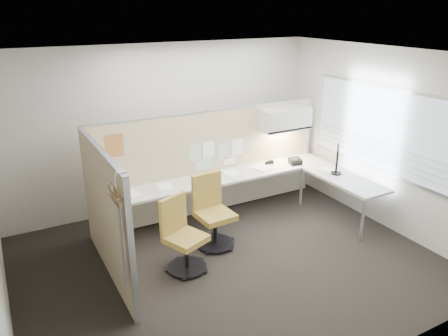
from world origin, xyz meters
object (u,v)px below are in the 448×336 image
desk (244,183)px  phone (295,161)px  monitor (337,159)px  chair_left (182,237)px  chair_right (212,213)px

desk → phone: 1.08m
desk → monitor: size_ratio=8.59×
chair_left → phone: bearing=-0.9°
desk → phone: size_ratio=16.57×
chair_left → phone: 2.81m
chair_left → monitor: size_ratio=2.16×
chair_left → monitor: monitor is taller
desk → chair_right: bearing=-147.3°
desk → monitor: bearing=-25.9°
desk → chair_left: chair_left is taller
monitor → phone: bearing=66.3°
chair_right → monitor: size_ratio=2.28×
desk → chair_right: 1.06m
chair_right → phone: (1.95, 0.62, 0.29)m
desk → chair_left: bearing=-148.2°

